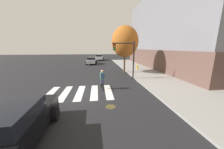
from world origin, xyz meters
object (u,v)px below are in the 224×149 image
object	(u,v)px
sedan_mid	(92,60)
sedan_far	(100,57)
manhole_cover	(111,107)
fire_hydrant	(137,67)
street_tree_near	(125,42)
cyclist	(102,79)
sedan_near	(12,126)
traffic_light_near	(126,54)

from	to	relation	value
sedan_mid	sedan_far	distance (m)	8.82
manhole_cover	sedan_far	bearing A→B (deg)	90.17
manhole_cover	fire_hydrant	size ratio (longest dim) A/B	0.82
street_tree_near	manhole_cover	bearing A→B (deg)	-107.32
fire_hydrant	street_tree_near	distance (m)	4.97
cyclist	fire_hydrant	world-z (taller)	cyclist
manhole_cover	sedan_mid	xyz separation A→B (m)	(-1.98, 20.13, 0.80)
cyclist	fire_hydrant	size ratio (longest dim) A/B	2.19
sedan_near	cyclist	world-z (taller)	cyclist
manhole_cover	sedan_mid	distance (m)	20.25
fire_hydrant	manhole_cover	bearing A→B (deg)	-115.74
manhole_cover	fire_hydrant	bearing A→B (deg)	64.26
manhole_cover	street_tree_near	world-z (taller)	street_tree_near
sedan_mid	street_tree_near	world-z (taller)	street_tree_near
sedan_near	sedan_far	distance (m)	31.52
sedan_far	street_tree_near	world-z (taller)	street_tree_near
sedan_mid	traffic_light_near	world-z (taller)	traffic_light_near
sedan_near	traffic_light_near	distance (m)	10.87
fire_hydrant	sedan_mid	bearing A→B (deg)	131.59
sedan_near	street_tree_near	distance (m)	14.46
cyclist	street_tree_near	bearing A→B (deg)	61.98
cyclist	traffic_light_near	bearing A→B (deg)	45.32
traffic_light_near	fire_hydrant	size ratio (longest dim) A/B	5.38
manhole_cover	street_tree_near	size ratio (longest dim) A/B	0.10
sedan_mid	cyclist	world-z (taller)	cyclist
cyclist	street_tree_near	size ratio (longest dim) A/B	0.26
manhole_cover	sedan_near	world-z (taller)	sedan_near
sedan_near	cyclist	xyz separation A→B (m)	(3.42, 5.91, 0.02)
cyclist	street_tree_near	world-z (taller)	street_tree_near
sedan_mid	traffic_light_near	xyz separation A→B (m)	(4.40, -13.98, 2.06)
cyclist	sedan_mid	bearing A→B (deg)	95.56
sedan_far	cyclist	bearing A→B (deg)	-90.60
sedan_near	street_tree_near	world-z (taller)	street_tree_near
sedan_near	fire_hydrant	bearing A→B (deg)	56.51
traffic_light_near	manhole_cover	bearing A→B (deg)	-111.40
sedan_mid	fire_hydrant	size ratio (longest dim) A/B	5.87
traffic_light_near	fire_hydrant	distance (m)	6.72
sedan_far	cyclist	xyz separation A→B (m)	(-0.27, -25.39, -0.01)
cyclist	fire_hydrant	bearing A→B (deg)	54.19
manhole_cover	traffic_light_near	xyz separation A→B (m)	(2.41, 6.15, 2.86)
sedan_mid	traffic_light_near	bearing A→B (deg)	-72.54
traffic_light_near	street_tree_near	xyz separation A→B (m)	(0.62, 3.56, 1.49)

